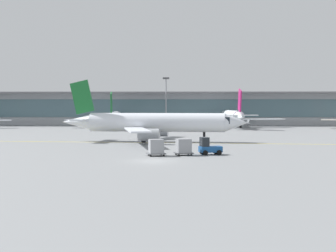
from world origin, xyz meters
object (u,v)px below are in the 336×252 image
Objects in this scene: taxiing_regional_jet at (154,123)px; cargo_dolly_lead at (184,146)px; baggage_tug at (209,147)px; gate_airplane_2 at (232,116)px; gate_airplane_1 at (114,117)px; apron_light_mast_1 at (166,99)px; cargo_dolly_trailing at (156,147)px.

taxiing_regional_jet is 21.54m from cargo_dolly_lead.
gate_airplane_2 is at bearing 67.61° from baggage_tug.
apron_light_mast_1 is at bearing -54.18° from gate_airplane_1.
apron_light_mast_1 is (-0.48, 79.28, 6.40)m from cargo_dolly_trailing.
taxiing_regional_jet reaches higher than gate_airplane_2.
baggage_tug reaches higher than cargo_dolly_lead.
apron_light_mast_1 is (0.68, 57.51, 4.45)m from taxiing_regional_jet.
taxiing_regional_jet is 12.52× the size of cargo_dolly_trailing.
cargo_dolly_trailing is at bearing 164.30° from gate_airplane_2.
gate_airplane_1 is at bearing 110.81° from taxiing_regional_jet.
cargo_dolly_lead is (-13.72, -70.12, -1.87)m from gate_airplane_2.
gate_airplane_1 is 69.92m from cargo_dolly_lead.
gate_airplane_1 reaches higher than baggage_tug.
cargo_dolly_trailing is (1.17, -21.77, -1.95)m from taxiing_regional_jet.
taxiing_regional_jet is (-18.09, -49.12, 0.08)m from gate_airplane_2.
taxiing_regional_jet is 10.60× the size of baggage_tug.
baggage_tug is at bearing 168.93° from gate_airplane_2.
gate_airplane_2 is 10.31× the size of baggage_tug.
cargo_dolly_trailing is (-16.93, -70.89, -1.87)m from gate_airplane_2.
cargo_dolly_lead is (4.37, -21.00, -1.95)m from taxiing_regional_jet.
cargo_dolly_trailing is 79.54m from apron_light_mast_1.
cargo_dolly_trailing is (-6.19, -1.50, 0.16)m from baggage_tug.
baggage_tug is at bearing -0.00° from cargo_dolly_lead.
apron_light_mast_1 is (-3.69, 78.50, 6.40)m from cargo_dolly_lead.
baggage_tug is at bearing -0.00° from cargo_dolly_trailing.
cargo_dolly_lead is (-2.99, -0.72, 0.16)m from baggage_tug.
cargo_dolly_lead is 3.30m from cargo_dolly_trailing.
apron_light_mast_1 reaches higher than baggage_tug.
taxiing_regional_jet is at bearing 157.51° from gate_airplane_2.
cargo_dolly_lead is at bearing -169.54° from gate_airplane_1.
gate_airplane_2 is at bearing 65.33° from cargo_dolly_lead.
baggage_tug is (19.71, -67.15, -1.81)m from gate_airplane_1.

